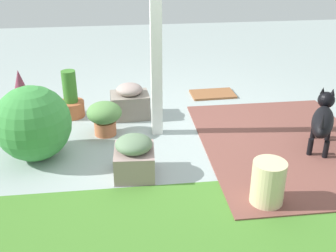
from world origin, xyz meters
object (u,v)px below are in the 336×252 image
Objects in this scene: round_shrub at (33,123)px; stone_planter_nearest at (130,102)px; terracotta_pot_tall at (71,100)px; terracotta_pot_broad at (104,116)px; ceramic_urn at (268,183)px; doormat at (213,94)px; terracotta_pot_spiky at (22,95)px; dog at (323,119)px; stone_planter_mid at (134,157)px; porch_pillar at (156,46)px.

stone_planter_nearest is at bearing -137.94° from round_shrub.
stone_planter_nearest is 0.74m from terracotta_pot_tall.
ceramic_urn is at bearing 132.68° from terracotta_pot_broad.
round_shrub is at bearing 34.09° from doormat.
terracotta_pot_spiky is 2.60m from doormat.
terracotta_pot_spiky is 3.25m from ceramic_urn.
terracotta_pot_tall is 3.01m from dog.
round_shrub is at bearing 32.19° from terracotta_pot_broad.
stone_planter_mid is at bearing 89.32° from stone_planter_nearest.
round_shrub reaches higher than terracotta_pot_tall.
ceramic_urn is (-2.12, 1.09, -0.18)m from round_shrub.
ceramic_urn is (-2.44, 2.14, -0.09)m from terracotta_pot_spiky.
porch_pillar is at bearing -109.33° from stone_planter_mid.
terracotta_pot_broad is (0.31, 0.47, 0.03)m from stone_planter_nearest.
terracotta_pot_broad is (0.60, -0.04, -0.80)m from porch_pillar.
doormat is at bearing -92.32° from ceramic_urn.
round_shrub is 1.10m from terracotta_pot_spiky.
stone_planter_mid is 0.72× the size of doormat.
terracotta_pot_spiky is 0.80× the size of dog.
porch_pillar is at bearing 176.47° from terracotta_pot_broad.
terracotta_pot_tall reaches higher than ceramic_urn.
terracotta_pot_broad is at bearing 56.74° from stone_planter_nearest.
round_shrub is at bearing 17.30° from porch_pillar.
terracotta_pot_tall is 0.77× the size of dog.
terracotta_pot_broad is at bearing -3.53° from porch_pillar.
stone_planter_mid is at bearing 9.12° from dog.
round_shrub is 1.26× the size of doormat.
doormat is (0.83, -1.65, -0.32)m from dog.
terracotta_pot_tall is at bearing -22.73° from dog.
stone_planter_mid is at bearing 70.67° from porch_pillar.
porch_pillar reaches higher than dog.
dog is at bearing 162.42° from porch_pillar.
stone_planter_nearest is 1.39m from stone_planter_mid.
round_shrub reaches higher than dog.
round_shrub is at bearing -2.71° from dog.
ceramic_urn is at bearing 87.68° from doormat.
terracotta_pot_broad is (-0.71, -0.45, -0.16)m from round_shrub.
dog is at bearing 157.27° from terracotta_pot_tall.
round_shrub is at bearing 74.56° from terracotta_pot_tall.
terracotta_pot_spiky is at bearing -41.22° from ceramic_urn.
terracotta_pot_tall is (0.43, -0.57, -0.02)m from terracotta_pot_broad.
doormat is (-2.23, -1.51, -0.38)m from round_shrub.
terracotta_pot_spiky is (1.63, -0.64, -0.74)m from porch_pillar.
stone_planter_nearest is 1.19× the size of ceramic_urn.
stone_planter_mid is 1.12m from round_shrub.
stone_planter_nearest is at bearing -123.26° from terracotta_pot_broad.
terracotta_pot_broad is 2.42m from dog.
stone_planter_nearest is 2.30m from dog.
round_shrub is 1.29× the size of terracotta_pot_tall.
stone_planter_nearest is at bearing -61.18° from ceramic_urn.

